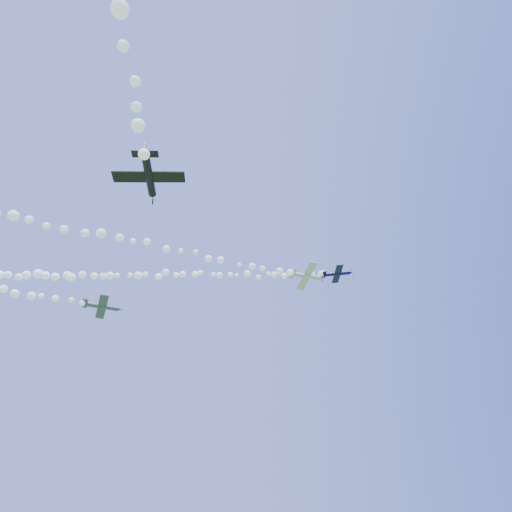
{
  "coord_description": "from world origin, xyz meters",
  "views": [
    {
      "loc": [
        0.36,
        -66.61,
        2.0
      ],
      "look_at": [
        5.55,
        -5.91,
        47.03
      ],
      "focal_mm": 30.0,
      "sensor_mm": 36.0,
      "label": 1
    }
  ],
  "objects": [
    {
      "name": "smoke_trail_navy",
      "position": [
        -14.95,
        8.49,
        51.42
      ],
      "size": [
        72.73,
        8.79,
        2.64
      ],
      "primitive_type": null,
      "color": "white"
    },
    {
      "name": "plane_black",
      "position": [
        -8.73,
        -32.71,
        37.52
      ],
      "size": [
        7.94,
        7.65,
        2.16
      ],
      "rotation": [
        -0.07,
        -0.02,
        1.56
      ],
      "color": "black"
    },
    {
      "name": "plane_white",
      "position": [
        16.18,
        2.06,
        48.71
      ],
      "size": [
        7.08,
        7.31,
        2.3
      ],
      "rotation": [
        -0.27,
        -0.05,
        0.26
      ],
      "color": "silver"
    },
    {
      "name": "plane_navy",
      "position": [
        23.38,
        5.02,
        51.64
      ],
      "size": [
        6.71,
        7.0,
        1.89
      ],
      "rotation": [
        0.03,
        -0.1,
        -0.09
      ],
      "color": "#0C0C36"
    },
    {
      "name": "plane_grey",
      "position": [
        -21.63,
        2.89,
        40.48
      ],
      "size": [
        7.09,
        7.47,
        2.0
      ],
      "rotation": [
        -0.12,
        -0.02,
        0.3
      ],
      "color": "#3B4456"
    },
    {
      "name": "smoke_trail_white",
      "position": [
        -26.63,
        -9.33,
        48.39
      ],
      "size": [
        81.62,
        23.61,
        2.99
      ],
      "primitive_type": null,
      "color": "white"
    }
  ]
}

